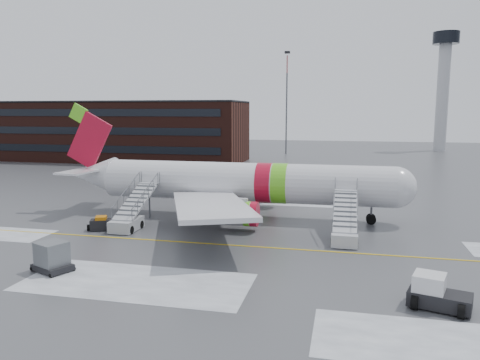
% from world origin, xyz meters
% --- Properties ---
extents(ground, '(260.00, 260.00, 0.00)m').
position_xyz_m(ground, '(0.00, 0.00, 0.00)').
color(ground, '#494C4F').
rests_on(ground, ground).
extents(airliner, '(35.03, 32.97, 11.18)m').
position_xyz_m(airliner, '(-4.22, 8.67, 3.42)').
color(airliner, silver).
rests_on(airliner, ground).
extents(airstair_fwd, '(2.05, 7.70, 3.48)m').
position_xyz_m(airstair_fwd, '(6.37, 2.13, 1.06)').
color(airstair_fwd, '#B4B6BC').
rests_on(airstair_fwd, ground).
extents(airstair_aft, '(2.05, 7.70, 3.48)m').
position_xyz_m(airstair_aft, '(-12.26, 2.13, 1.06)').
color(airstair_aft, '#A4A7AB').
rests_on(airstair_aft, ground).
extents(pushback_tug, '(3.48, 2.99, 1.79)m').
position_xyz_m(pushback_tug, '(11.17, -9.89, 0.79)').
color(pushback_tug, black).
rests_on(pushback_tug, ground).
extents(uld_container, '(2.88, 2.54, 1.95)m').
position_xyz_m(uld_container, '(-12.19, -9.34, 0.91)').
color(uld_container, black).
rests_on(uld_container, ground).
extents(baggage_tractor, '(2.53, 1.72, 1.24)m').
position_xyz_m(baggage_tractor, '(-14.45, 0.99, 0.53)').
color(baggage_tractor, black).
rests_on(baggage_tractor, ground).
extents(terminal_building, '(62.00, 16.11, 12.30)m').
position_xyz_m(terminal_building, '(-45.00, 54.98, 6.20)').
color(terminal_building, '#3F1E16').
rests_on(terminal_building, ground).
extents(control_tower, '(6.40, 6.40, 30.00)m').
position_xyz_m(control_tower, '(30.00, 95.00, 18.75)').
color(control_tower, '#B2B5BA').
rests_on(control_tower, ground).
extents(light_mast_far_n, '(1.20, 1.20, 24.25)m').
position_xyz_m(light_mast_far_n, '(-8.00, 78.00, 13.84)').
color(light_mast_far_n, '#595B60').
rests_on(light_mast_far_n, ground).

